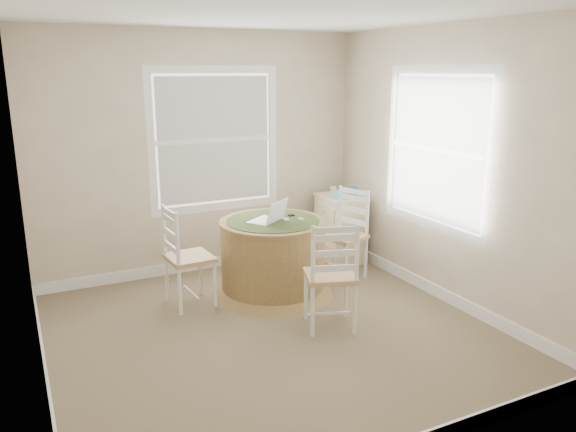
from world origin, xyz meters
TOP-DOWN VIEW (x-y plane):
  - room at (0.17, 0.16)m, footprint 3.64×3.64m
  - round_table at (0.39, 0.81)m, footprint 1.23×1.23m
  - chair_left at (-0.44, 0.89)m, footprint 0.43×0.45m
  - chair_near at (0.50, -0.11)m, footprint 0.53×0.52m
  - chair_right at (1.22, 0.84)m, footprint 0.52×0.53m
  - laptop at (0.33, 0.80)m, footprint 0.43×0.42m
  - mouse at (0.51, 0.77)m, footprint 0.06×0.10m
  - phone at (0.66, 0.73)m, footprint 0.05×0.09m
  - keys at (0.62, 0.88)m, footprint 0.06×0.05m
  - corner_chest at (1.52, 1.38)m, footprint 0.46×0.60m
  - tissue_box at (1.43, 1.25)m, footprint 0.12×0.12m
  - box_yellow at (1.55, 1.41)m, footprint 0.15×0.11m
  - box_blue at (1.63, 1.29)m, footprint 0.08×0.08m
  - cup_cream at (1.49, 1.50)m, footprint 0.07×0.07m

SIDE VIEW (x-z plane):
  - corner_chest at x=1.52m, z-range 0.00..0.78m
  - round_table at x=0.39m, z-range 0.03..0.79m
  - chair_left at x=-0.44m, z-range 0.00..0.95m
  - chair_near at x=0.50m, z-range 0.00..0.95m
  - chair_right at x=1.22m, z-range 0.00..0.95m
  - phone at x=0.66m, z-range 0.74..0.76m
  - keys at x=0.62m, z-range 0.74..0.77m
  - mouse at x=0.51m, z-range 0.74..0.78m
  - laptop at x=0.33m, z-range 0.67..0.90m
  - box_yellow at x=1.55m, z-range 0.77..0.83m
  - cup_cream at x=1.49m, z-range 0.77..0.86m
  - tissue_box at x=1.43m, z-range 0.77..0.87m
  - box_blue at x=1.63m, z-range 0.77..0.89m
  - room at x=0.17m, z-range -0.02..2.62m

